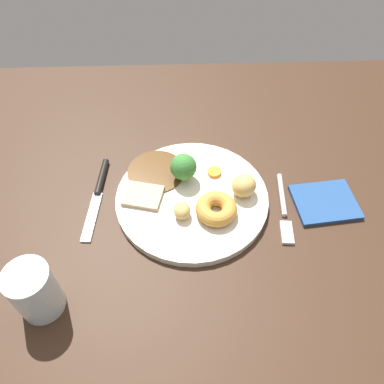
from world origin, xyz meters
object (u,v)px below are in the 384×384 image
meat_slice_main (143,196)px  fork (284,209)px  dinner_plate (192,198)px  water_glass (35,291)px  knife (98,191)px  yorkshire_pudding (216,209)px  folded_napkin (325,202)px  carrot_coin_front (214,172)px  roast_potato_right (182,210)px  roast_potato_left (244,185)px  broccoli_floret (183,167)px

meat_slice_main → fork: (-24.96, 2.93, -1.41)cm
dinner_plate → water_glass: 29.89cm
fork → knife: (33.44, -5.50, 0.06)cm
yorkshire_pudding → folded_napkin: yorkshire_pudding is taller
dinner_plate → folded_napkin: 23.98cm
carrot_coin_front → fork: size_ratio=0.17×
carrot_coin_front → knife: bearing=7.1°
roast_potato_right → folded_napkin: roast_potato_right is taller
yorkshire_pudding → water_glass: size_ratio=0.78×
carrot_coin_front → fork: (-11.83, 8.20, -1.34)cm
dinner_plate → roast_potato_left: bearing=-178.2°
fork → knife: knife is taller
folded_napkin → carrot_coin_front: bearing=-19.3°
meat_slice_main → dinner_plate: bearing=-179.8°
broccoli_floret → water_glass: (21.38, 23.05, 0.04)cm
roast_potato_right → fork: roast_potato_right is taller
fork → knife: 33.89cm
water_glass → broccoli_floret: bearing=-132.8°
roast_potato_left → folded_napkin: 15.17cm
meat_slice_main → knife: bearing=-16.9°
fork → water_glass: (38.99, 16.00, 4.19)cm
yorkshire_pudding → water_glass: bearing=29.0°
fork → knife: bearing=-94.6°
roast_potato_left → fork: (-7.03, 3.25, -3.06)cm
dinner_plate → folded_napkin: bearing=176.2°
roast_potato_right → carrot_coin_front: size_ratio=1.34×
meat_slice_main → yorkshire_pudding: size_ratio=0.93×
meat_slice_main → broccoli_floret: (-7.35, -4.12, 2.74)cm
meat_slice_main → water_glass: 23.73cm
meat_slice_main → roast_potato_right: 8.15cm
knife → water_glass: size_ratio=2.03×
dinner_plate → water_glass: bearing=39.8°
water_glass → roast_potato_right: bearing=-144.9°
carrot_coin_front → folded_napkin: bearing=160.7°
water_glass → folded_napkin: 50.01cm
fork → folded_napkin: (-7.71, -1.37, 0.01)cm
yorkshire_pudding → roast_potato_right: roast_potato_right is taller
fork → folded_napkin: size_ratio=1.39×
dinner_plate → roast_potato_right: size_ratio=8.02×
fork → folded_napkin: bearing=104.8°
roast_potato_right → knife: size_ratio=0.18×
meat_slice_main → yorkshire_pudding: 13.41cm
roast_potato_left → carrot_coin_front: size_ratio=1.77×
dinner_plate → carrot_coin_front: bearing=-130.0°
meat_slice_main → roast_potato_right: bearing=148.2°
meat_slice_main → broccoli_floret: broccoli_floret is taller
meat_slice_main → roast_potato_left: 18.01cm
broccoli_floret → water_glass: size_ratio=0.61×
roast_potato_right → fork: size_ratio=0.22×
dinner_plate → roast_potato_left: roast_potato_left is taller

